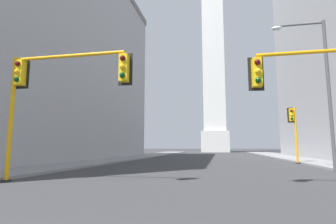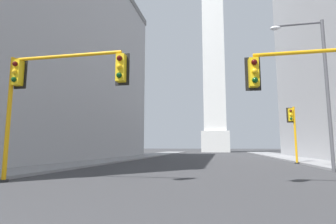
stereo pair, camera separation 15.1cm
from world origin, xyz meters
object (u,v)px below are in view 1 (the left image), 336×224
traffic_light_mid_right (294,126)px  street_lamp (320,78)px  obelisk (213,27)px  traffic_light_near_left (52,83)px

traffic_light_mid_right → street_lamp: bearing=-92.7°
traffic_light_mid_right → street_lamp: size_ratio=0.54×
obelisk → traffic_light_mid_right: (7.54, -48.96, -32.70)m
obelisk → traffic_light_mid_right: bearing=-81.2°
street_lamp → obelisk: bearing=97.2°
obelisk → traffic_light_mid_right: size_ratio=15.23×
street_lamp → traffic_light_near_left: bearing=-150.5°
traffic_light_near_left → street_lamp: 14.76m
obelisk → traffic_light_mid_right: obelisk is taller
traffic_light_mid_right → street_lamp: street_lamp is taller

